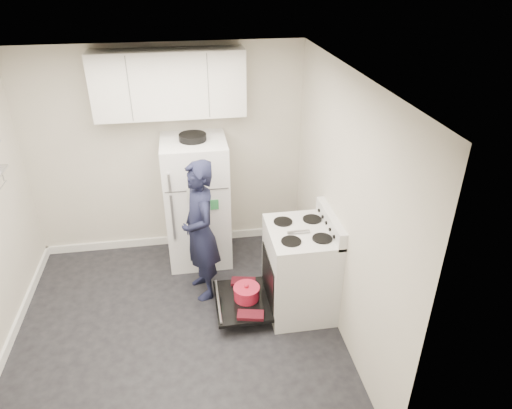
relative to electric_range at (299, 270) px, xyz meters
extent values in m
cube|color=black|center=(-1.26, -0.15, -0.47)|extent=(3.20, 3.20, 0.01)
cube|color=white|center=(-1.26, -0.15, 2.03)|extent=(3.20, 3.20, 0.01)
cube|color=beige|center=(-1.26, 1.45, 0.78)|extent=(3.20, 0.01, 2.50)
cube|color=beige|center=(-1.26, -1.75, 0.78)|extent=(3.20, 0.01, 2.50)
cube|color=beige|center=(0.34, -0.15, 0.78)|extent=(0.01, 3.20, 2.50)
cube|color=white|center=(-2.85, -0.15, -0.42)|extent=(0.03, 3.20, 0.10)
cube|color=white|center=(-1.26, 1.44, -0.42)|extent=(3.20, 0.03, 0.10)
cube|color=silver|center=(0.01, 0.00, -0.01)|extent=(0.65, 0.76, 0.92)
cube|color=black|center=(-0.06, 0.00, -0.07)|extent=(0.53, 0.60, 0.52)
cube|color=orange|center=(0.21, 0.00, -0.07)|extent=(0.02, 0.56, 0.46)
cylinder|color=black|center=(-0.01, 0.00, -0.25)|extent=(0.34, 0.34, 0.02)
cube|color=silver|center=(0.30, 0.00, 0.54)|extent=(0.08, 0.76, 0.18)
cube|color=silver|center=(0.01, 0.00, 0.47)|extent=(0.65, 0.76, 0.03)
cube|color=#B2B2B7|center=(-0.04, -0.05, 0.50)|extent=(0.22, 0.03, 0.01)
cube|color=black|center=(-0.59, 0.00, -0.32)|extent=(0.55, 0.70, 0.03)
cylinder|color=#B2B2B7|center=(-0.83, 0.00, -0.29)|extent=(0.02, 0.66, 0.02)
cylinder|color=red|center=(-0.54, 0.02, -0.24)|extent=(0.26, 0.26, 0.12)
cylinder|color=red|center=(-0.54, 0.02, -0.17)|extent=(0.27, 0.27, 0.02)
sphere|color=red|center=(-0.54, 0.02, -0.14)|extent=(0.04, 0.04, 0.04)
cube|color=maroon|center=(-0.54, -0.26, -0.29)|extent=(0.28, 0.18, 0.04)
cube|color=maroon|center=(-0.54, 0.27, -0.29)|extent=(0.28, 0.18, 0.04)
cube|color=white|center=(-0.96, 1.10, 0.29)|extent=(0.72, 0.70, 1.52)
cube|color=#4C4C4C|center=(-0.96, 0.75, 0.62)|extent=(0.68, 0.01, 0.01)
cube|color=#B2B2B7|center=(-1.24, 0.73, 0.74)|extent=(0.02, 0.03, 0.20)
cube|color=#B2B2B7|center=(-1.24, 0.73, 0.32)|extent=(0.02, 0.03, 0.55)
cylinder|color=black|center=(-0.96, 1.10, 1.09)|extent=(0.30, 0.30, 0.07)
cube|color=#30904B|center=(-0.78, 0.74, 0.43)|extent=(0.09, 0.01, 0.12)
cube|color=silver|center=(-1.01, 0.74, 0.58)|extent=(0.12, 0.01, 0.16)
cube|color=#B5333F|center=(-0.91, 0.74, 0.23)|extent=(0.10, 0.01, 0.10)
cube|color=silver|center=(-1.16, 1.28, 1.63)|extent=(1.60, 0.33, 0.70)
imported|color=black|center=(-0.96, 0.41, 0.31)|extent=(0.50, 0.64, 1.56)
camera|label=1|loc=(-1.03, -3.63, 2.84)|focal=32.00mm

